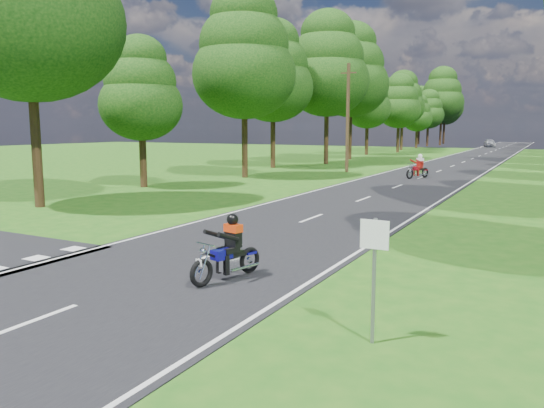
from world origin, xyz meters
The scene contains 9 objects.
ground centered at (0.00, 0.00, 0.00)m, with size 160.00×160.00×0.00m, color #1E5814.
main_road centered at (0.00, 50.00, 0.01)m, with size 7.00×140.00×0.02m, color black.
road_markings centered at (-0.14, 48.13, 0.02)m, with size 7.40×140.00×0.01m.
treeline centered at (1.43, 60.06, 8.25)m, with size 40.00×115.35×14.78m.
telegraph_pole centered at (-6.00, 28.00, 4.07)m, with size 1.20×0.26×8.00m.
road_sign centered at (5.50, -2.01, 1.34)m, with size 0.45×0.07×2.00m.
rider_near_blue centered at (1.59, -0.19, 0.75)m, with size 0.59×1.76×1.47m, color #0F0B7D, non-canonical shape.
rider_far_red centered at (-0.12, 25.40, 0.82)m, with size 0.64×1.92×1.60m, color #B80E1E, non-canonical shape.
distant_car centered at (-2.16, 86.30, 0.69)m, with size 1.59×3.95×1.35m, color #ADAFB4.
Camera 1 is at (7.87, -9.76, 3.38)m, focal length 35.00 mm.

